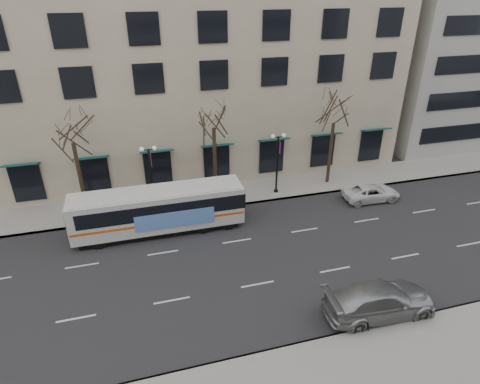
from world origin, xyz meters
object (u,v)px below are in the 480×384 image
object	(u,v)px
lamp_post_right	(277,161)
white_pickup	(371,192)
tree_far_left	(70,130)
silver_car	(380,300)
lamp_post_left	(151,175)
tree_far_right	(335,112)
city_bus	(160,209)
tree_far_mid	(213,116)

from	to	relation	value
lamp_post_right	white_pickup	bearing A→B (deg)	-23.95
tree_far_left	white_pickup	bearing A→B (deg)	-9.56
silver_car	lamp_post_left	bearing A→B (deg)	38.12
tree_far_right	silver_car	distance (m)	16.62
lamp_post_right	lamp_post_left	bearing A→B (deg)	180.00
tree_far_left	lamp_post_right	world-z (taller)	tree_far_left
city_bus	tree_far_right	bearing A→B (deg)	14.43
tree_far_right	silver_car	world-z (taller)	tree_far_right
city_bus	silver_car	distance (m)	15.24
silver_car	city_bus	bearing A→B (deg)	44.44
tree_far_left	lamp_post_left	bearing A→B (deg)	-6.83
tree_far_left	tree_far_mid	bearing A→B (deg)	0.00
city_bus	lamp_post_left	bearing A→B (deg)	94.12
tree_far_left	white_pickup	distance (m)	23.12
tree_far_mid	city_bus	world-z (taller)	tree_far_mid
tree_far_right	lamp_post_right	size ratio (longest dim) A/B	1.55
silver_car	white_pickup	distance (m)	13.05
tree_far_mid	lamp_post_right	xyz separation A→B (m)	(5.01, -0.60, -3.96)
city_bus	silver_car	xyz separation A→B (m)	(10.24, -11.25, -0.87)
lamp_post_right	city_bus	distance (m)	10.35
tree_far_left	tree_far_right	size ratio (longest dim) A/B	1.03
silver_car	white_pickup	xyz separation A→B (m)	(6.54, 11.29, -0.23)
tree_far_mid	city_bus	xyz separation A→B (m)	(-4.78, -3.75, -5.17)
tree_far_left	lamp_post_left	world-z (taller)	tree_far_left
tree_far_left	tree_far_right	xyz separation A→B (m)	(20.00, 0.00, -0.28)
lamp_post_left	city_bus	size ratio (longest dim) A/B	0.44
tree_far_left	tree_far_mid	distance (m)	10.00
lamp_post_left	silver_car	bearing A→B (deg)	-54.02
lamp_post_left	lamp_post_right	world-z (taller)	same
tree_far_left	tree_far_right	world-z (taller)	tree_far_left
tree_far_mid	lamp_post_left	xyz separation A→B (m)	(-4.99, -0.60, -3.96)
tree_far_right	lamp_post_right	xyz separation A→B (m)	(-4.99, -0.60, -3.48)
tree_far_mid	city_bus	size ratio (longest dim) A/B	0.73
tree_far_right	white_pickup	size ratio (longest dim) A/B	1.75
city_bus	white_pickup	bearing A→B (deg)	0.33
tree_far_mid	tree_far_right	bearing A→B (deg)	-0.00
tree_far_left	silver_car	xyz separation A→B (m)	(15.46, -15.00, -5.83)
city_bus	silver_car	world-z (taller)	city_bus
tree_far_mid	lamp_post_left	world-z (taller)	tree_far_mid
lamp_post_right	white_pickup	xyz separation A→B (m)	(6.99, -3.11, -2.30)
tree_far_mid	silver_car	distance (m)	17.07
tree_far_left	tree_far_mid	world-z (taller)	tree_far_mid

